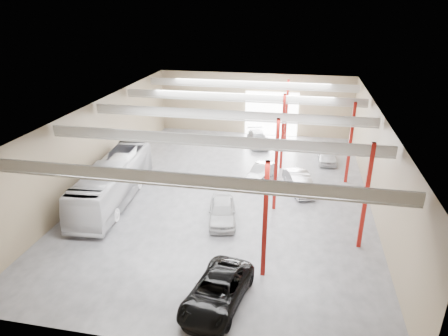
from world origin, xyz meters
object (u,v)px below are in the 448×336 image
(coach_bus, at_px, (113,182))
(car_row_b, at_px, (261,172))
(black_sedan, at_px, (217,291))
(car_row_c, at_px, (258,139))
(car_row_a, at_px, (222,211))
(car_right_near, at_px, (299,182))
(car_right_far, at_px, (327,155))

(coach_bus, bearing_deg, car_row_b, 25.07)
(black_sedan, bearing_deg, car_row_c, 102.06)
(black_sedan, bearing_deg, car_row_a, 109.84)
(black_sedan, relative_size, car_row_c, 1.15)
(car_row_a, bearing_deg, car_right_near, 37.84)
(coach_bus, xyz_separation_m, car_right_far, (16.61, 11.57, -0.92))
(coach_bus, relative_size, car_row_c, 2.46)
(black_sedan, distance_m, car_row_a, 8.41)
(car_row_a, xyz_separation_m, car_row_b, (1.95, 7.61, -0.11))
(black_sedan, xyz_separation_m, car_row_a, (-1.40, 8.29, 0.02))
(coach_bus, relative_size, black_sedan, 2.13)
(car_right_near, bearing_deg, car_row_c, 94.19)
(car_row_a, xyz_separation_m, car_row_c, (0.62, 16.54, -0.09))
(car_row_b, distance_m, car_row_c, 9.03)
(car_row_c, bearing_deg, car_row_b, -97.43)
(car_right_near, bearing_deg, coach_bus, 178.46)
(coach_bus, xyz_separation_m, car_row_a, (8.84, -1.43, -0.85))
(black_sedan, bearing_deg, car_row_b, 98.28)
(car_right_near, bearing_deg, car_row_a, -150.66)
(black_sedan, bearing_deg, coach_bus, 146.74)
(coach_bus, relative_size, car_row_b, 2.86)
(car_row_b, height_order, car_row_c, car_row_c)
(car_row_c, bearing_deg, car_right_far, -42.23)
(car_right_near, distance_m, car_right_far, 7.45)
(car_row_c, bearing_deg, car_row_a, -108.04)
(car_row_a, bearing_deg, car_row_b, 64.65)
(car_row_a, xyz_separation_m, car_right_near, (5.24, 6.00, -0.02))
(coach_bus, distance_m, car_row_a, 9.00)
(car_right_near, relative_size, car_right_far, 1.11)
(coach_bus, height_order, car_row_b, coach_bus)
(car_row_b, xyz_separation_m, car_right_far, (5.82, 5.39, 0.04))
(car_row_a, relative_size, car_row_b, 1.12)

